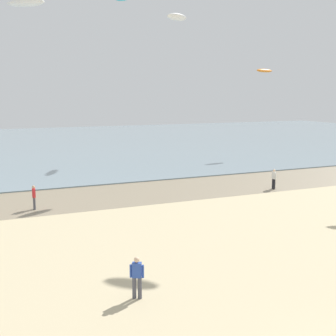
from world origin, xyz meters
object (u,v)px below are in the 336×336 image
Objects in this scene: person_nearest_camera at (274,178)px; kite_aloft_0 at (264,71)px; person_right_flank at (34,197)px; kite_aloft_1 at (26,3)px; kite_aloft_10 at (177,17)px; person_by_waterline at (137,276)px.

person_nearest_camera is 0.62× the size of kite_aloft_0.
kite_aloft_1 reaches higher than person_right_flank.
kite_aloft_10 reaches higher than kite_aloft_0.
person_right_flank is (-2.31, 15.48, 0.00)m from person_by_waterline.
person_by_waterline is 0.65× the size of kite_aloft_10.
kite_aloft_0 reaches higher than person_nearest_camera.
person_nearest_camera is at bearing 102.45° from kite_aloft_10.
person_by_waterline is at bearing 33.78° from kite_aloft_10.
person_nearest_camera is 24.08m from kite_aloft_0.
kite_aloft_1 is at bearing -177.47° from kite_aloft_0.
person_by_waterline is at bearing -143.40° from kite_aloft_0.
kite_aloft_10 is (13.45, 5.89, 13.79)m from person_right_flank.
kite_aloft_0 is 31.46m from kite_aloft_1.
kite_aloft_1 reaches higher than kite_aloft_0.
person_nearest_camera is at bearing -2.91° from person_right_flank.
person_by_waterline is at bearing -139.80° from person_nearest_camera.
person_by_waterline is (-17.14, -14.49, 0.00)m from person_nearest_camera.
person_right_flank is 17.57m from kite_aloft_1.
person_right_flank is 0.48× the size of kite_aloft_1.
person_nearest_camera is 25.84m from kite_aloft_1.
person_nearest_camera and person_right_flank have the same top height.
person_nearest_camera is 0.48× the size of kite_aloft_1.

